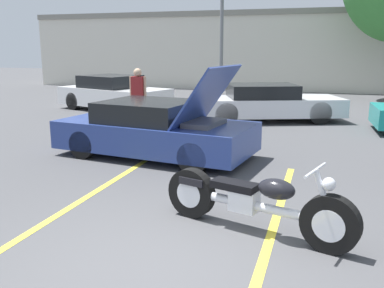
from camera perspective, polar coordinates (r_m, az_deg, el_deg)
name	(u,v)px	position (r m, az deg, el deg)	size (l,w,h in m)	color
ground_plane	(152,269)	(4.88, -5.36, -16.24)	(80.00, 80.00, 0.00)	#474749
parking_stripe_foreground	(90,195)	(7.25, -13.42, -6.61)	(0.12, 5.12, 0.01)	yellow
parking_stripe_middle	(277,216)	(6.34, 11.24, -9.38)	(0.12, 5.12, 0.01)	yellow
far_building	(298,48)	(26.06, 13.90, 12.28)	(32.00, 4.20, 4.40)	beige
motorcycle	(254,202)	(5.62, 8.24, -7.69)	(2.59, 1.02, 0.99)	black
show_car_hood_open	(156,130)	(9.45, -4.83, 1.91)	(4.50, 2.50, 2.02)	navy
parked_car_left_row	(113,94)	(16.91, -10.44, 6.63)	(4.75, 3.22, 1.33)	white
parked_car_mid_row	(266,103)	(14.33, 9.86, 5.40)	(5.11, 3.44, 1.20)	silver
spectator_by_show_car	(138,93)	(12.64, -7.19, 6.74)	(0.52, 0.23, 1.79)	gray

